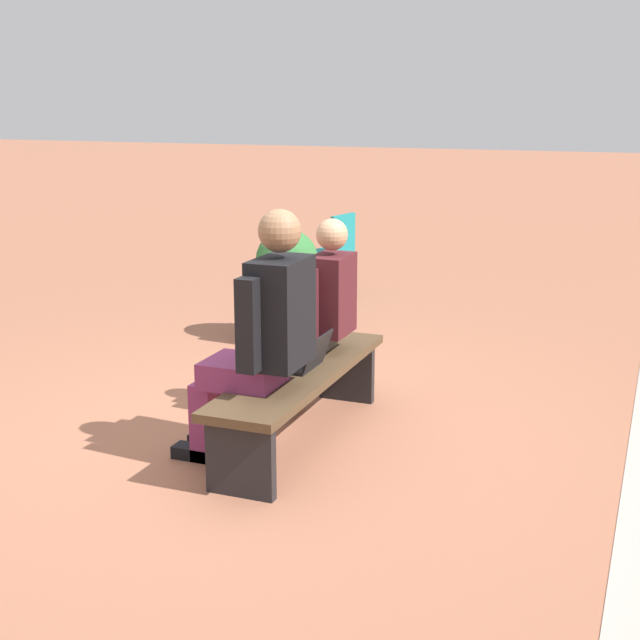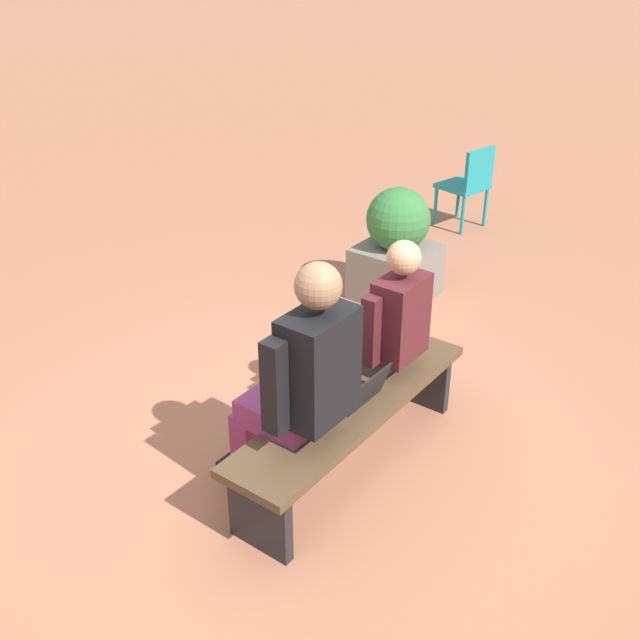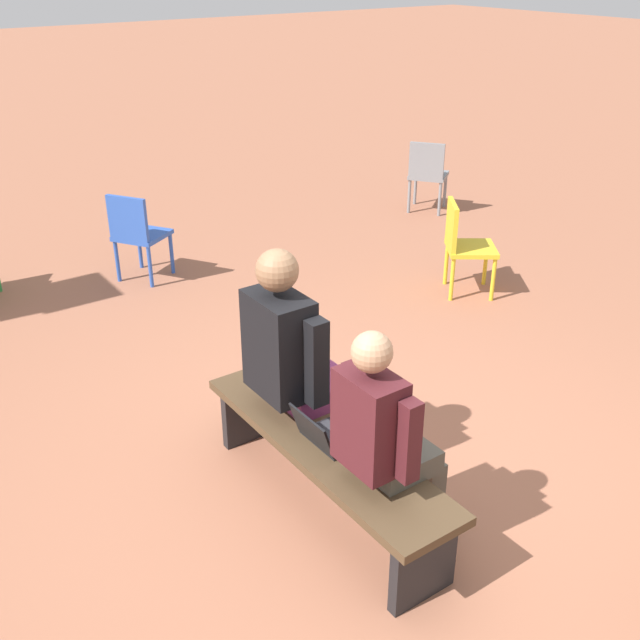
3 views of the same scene
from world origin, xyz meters
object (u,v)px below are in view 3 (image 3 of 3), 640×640
object	(u,v)px
bench	(325,454)
laptop	(325,435)
plastic_chair_near_bench_right	(137,232)
person_adult	(297,359)
plastic_chair_by_pillar	(463,242)
plastic_chair_far_right	(428,172)
person_student	(385,435)

from	to	relation	value
bench	laptop	bearing A→B (deg)	151.95
laptop	plastic_chair_near_bench_right	world-z (taller)	plastic_chair_near_bench_right
person_adult	laptop	bearing A→B (deg)	167.84
plastic_chair_by_pillar	plastic_chair_near_bench_right	xyz separation A→B (m)	(1.92, 2.24, 0.00)
plastic_chair_by_pillar	plastic_chair_near_bench_right	distance (m)	2.96
person_adult	laptop	size ratio (longest dim) A/B	4.46
plastic_chair_near_bench_right	laptop	bearing A→B (deg)	172.63
laptop	plastic_chair_far_right	bearing A→B (deg)	-48.34
person_student	laptop	xyz separation A→B (m)	(0.39, 0.08, -0.19)
bench	person_student	world-z (taller)	person_student
person_adult	laptop	world-z (taller)	person_adult
person_student	laptop	size ratio (longest dim) A/B	4.00
bench	plastic_chair_far_right	world-z (taller)	plastic_chair_far_right
person_student	person_adult	distance (m)	0.78
bench	person_student	xyz separation A→B (m)	(-0.41, -0.06, 0.34)
laptop	plastic_chair_far_right	size ratio (longest dim) A/B	0.38
person_student	person_adult	bearing A→B (deg)	-0.64
person_student	laptop	world-z (taller)	person_student
bench	laptop	xyz separation A→B (m)	(-0.02, 0.01, 0.15)
plastic_chair_far_right	plastic_chair_near_bench_right	size ratio (longest dim) A/B	1.00
plastic_chair_by_pillar	person_adult	bearing A→B (deg)	116.34
person_student	plastic_chair_near_bench_right	bearing A→B (deg)	-5.59
person_student	person_adult	xyz separation A→B (m)	(0.78, -0.01, 0.06)
laptop	plastic_chair_far_right	world-z (taller)	plastic_chair_far_right
person_student	plastic_chair_far_right	distance (m)	5.62
plastic_chair_far_right	plastic_chair_near_bench_right	xyz separation A→B (m)	(0.02, 3.57, 0.00)
person_student	laptop	distance (m)	0.44
plastic_chair_far_right	plastic_chair_near_bench_right	world-z (taller)	same
bench	person_student	bearing A→B (deg)	-171.21
person_adult	plastic_chair_near_bench_right	distance (m)	3.26
plastic_chair_near_bench_right	person_student	bearing A→B (deg)	174.41
person_adult	plastic_chair_by_pillar	world-z (taller)	person_adult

